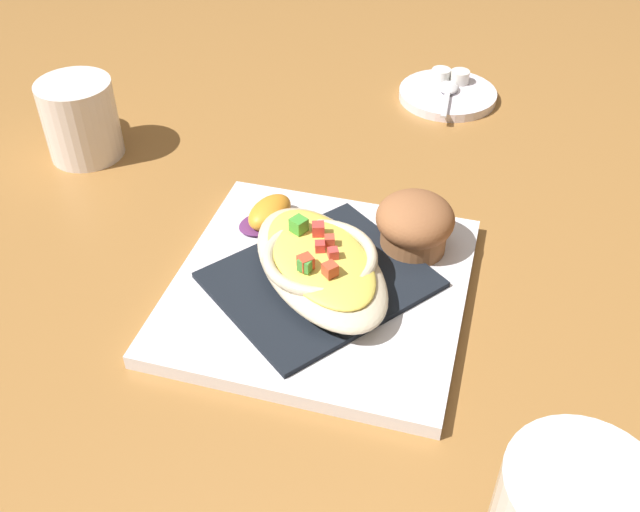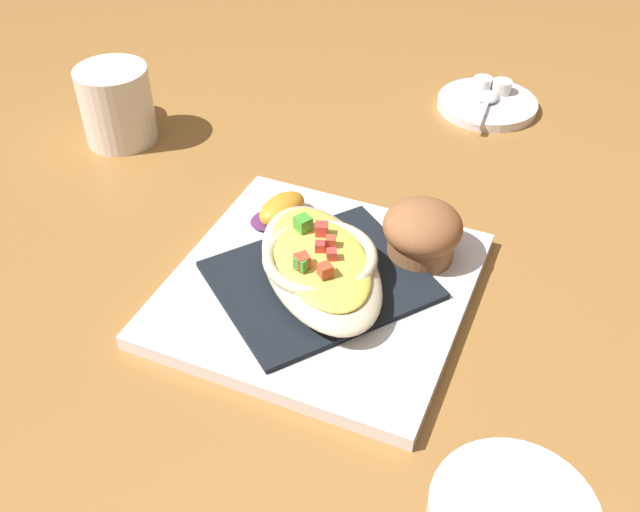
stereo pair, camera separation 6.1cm
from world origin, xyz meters
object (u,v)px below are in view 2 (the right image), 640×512
object	(u,v)px
coffee_mug	(117,108)
creamer_saucer	(487,104)
orange_garnish	(281,211)
creamer_cup_1	(483,84)
spoon	(487,99)
square_plate	(320,288)
gratin_dish	(320,262)
creamer_cup_0	(502,87)
muffin	(422,232)

from	to	relation	value
coffee_mug	creamer_saucer	size ratio (longest dim) A/B	0.85
orange_garnish	creamer_cup_1	world-z (taller)	orange_garnish
spoon	coffee_mug	bearing A→B (deg)	-63.46
square_plate	gratin_dish	size ratio (longest dim) A/B	1.29
creamer_cup_0	square_plate	bearing A→B (deg)	-14.56
creamer_saucer	orange_garnish	bearing A→B (deg)	-26.95
gratin_dish	coffee_mug	distance (m)	0.35
creamer_saucer	creamer_cup_0	world-z (taller)	creamer_cup_0
creamer_cup_1	creamer_saucer	bearing A→B (deg)	23.95
creamer_cup_0	creamer_cup_1	xyz separation A→B (m)	(-0.00, -0.02, 0.00)
creamer_cup_0	creamer_cup_1	distance (m)	0.02
muffin	spoon	world-z (taller)	muffin
coffee_mug	creamer_cup_1	xyz separation A→B (m)	(-0.23, 0.38, -0.02)
spoon	creamer_cup_1	size ratio (longest dim) A/B	3.85
creamer_cup_0	spoon	bearing A→B (deg)	-23.40
square_plate	muffin	distance (m)	0.10
creamer_cup_1	orange_garnish	bearing A→B (deg)	-23.59
square_plate	creamer_cup_1	size ratio (longest dim) A/B	10.48
orange_garnish	creamer_cup_0	size ratio (longest dim) A/B	2.81
orange_garnish	creamer_cup_0	world-z (taller)	orange_garnish
muffin	creamer_cup_0	bearing A→B (deg)	174.97
square_plate	spoon	xyz separation A→B (m)	(-0.38, 0.09, 0.01)
coffee_mug	spoon	bearing A→B (deg)	116.54
orange_garnish	creamer_cup_0	xyz separation A→B (m)	(-0.33, 0.17, -0.01)
gratin_dish	creamer_saucer	world-z (taller)	gratin_dish
creamer_saucer	creamer_cup_1	distance (m)	0.03
orange_garnish	gratin_dish	bearing A→B (deg)	40.77
muffin	creamer_cup_1	xyz separation A→B (m)	(-0.34, 0.01, -0.02)
square_plate	creamer_cup_1	xyz separation A→B (m)	(-0.41, 0.08, 0.01)
coffee_mug	square_plate	bearing A→B (deg)	59.02
spoon	orange_garnish	bearing A→B (deg)	-27.34
gratin_dish	spoon	size ratio (longest dim) A/B	2.11
coffee_mug	creamer_cup_0	xyz separation A→B (m)	(-0.23, 0.41, -0.02)
coffee_mug	creamer_cup_1	size ratio (longest dim) A/B	4.34
square_plate	creamer_saucer	xyz separation A→B (m)	(-0.38, 0.09, -0.00)
coffee_mug	gratin_dish	bearing A→B (deg)	59.01
square_plate	creamer_saucer	world-z (taller)	square_plate
orange_garnish	coffee_mug	distance (m)	0.26
muffin	creamer_cup_1	distance (m)	0.35
creamer_cup_1	coffee_mug	bearing A→B (deg)	-59.29
orange_garnish	creamer_saucer	bearing A→B (deg)	153.05
coffee_mug	creamer_saucer	xyz separation A→B (m)	(-0.20, 0.39, -0.03)
gratin_dish	muffin	xyz separation A→B (m)	(-0.06, 0.08, 0.00)
orange_garnish	coffee_mug	world-z (taller)	coffee_mug
gratin_dish	muffin	size ratio (longest dim) A/B	2.74
coffee_mug	spoon	distance (m)	0.44
orange_garnish	coffee_mug	bearing A→B (deg)	-114.22
square_plate	spoon	world-z (taller)	spoon
creamer_saucer	creamer_cup_1	world-z (taller)	creamer_cup_1
gratin_dish	coffee_mug	bearing A→B (deg)	-120.99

